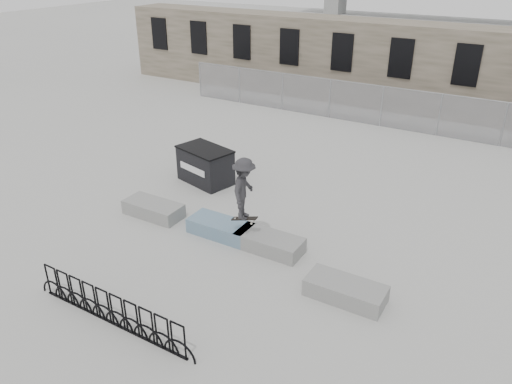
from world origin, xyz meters
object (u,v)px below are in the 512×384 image
planter_center_left (221,227)px  bike_rack (110,309)px  planter_center_right (269,242)px  skateboarder (244,189)px  planter_far_left (153,208)px  dumpster (205,165)px  planter_offset (345,290)px

planter_center_left → bike_rack: bike_rack is taller
planter_center_right → skateboarder: skateboarder is taller
planter_center_right → planter_center_left: bearing=-180.0°
planter_far_left → bike_rack: bike_rack is taller
dumpster → planter_center_right: bearing=-19.0°
planter_offset → dumpster: (-7.14, 3.93, 0.43)m
planter_far_left → skateboarder: (3.58, -0.05, 1.61)m
dumpster → planter_far_left: bearing=-74.0°
bike_rack → planter_far_left: bearing=120.6°
planter_offset → skateboarder: 3.95m
planter_center_right → skateboarder: bearing=-168.2°
planter_far_left → planter_center_left: same height
planter_offset → skateboarder: bearing=166.6°
planter_center_right → bike_rack: size_ratio=0.40×
planter_center_left → planter_center_right: size_ratio=1.00×
planter_center_right → planter_offset: 2.93m
planter_center_left → planter_center_right: (1.72, 0.00, 0.00)m
planter_center_left → planter_center_right: 1.72m
planter_center_left → planter_offset: (4.47, -0.99, 0.00)m
planter_center_left → skateboarder: (0.97, -0.16, 1.61)m
dumpster → skateboarder: size_ratio=1.16×
planter_far_left → bike_rack: 5.32m
planter_far_left → planter_center_left: (2.61, 0.11, 0.00)m
planter_center_left → planter_center_right: bearing=0.0°
planter_far_left → planter_center_right: 4.33m
planter_center_left → skateboarder: skateboarder is taller
planter_center_left → dumpster: dumpster is taller
planter_offset → bike_rack: (-4.37, -3.69, 0.18)m
planter_center_right → planter_offset: (2.76, -0.99, 0.00)m
planter_center_left → planter_far_left: bearing=-177.7°
planter_center_left → dumpster: size_ratio=0.87×
planter_center_right → skateboarder: size_ratio=1.01×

